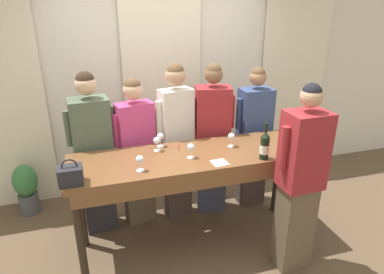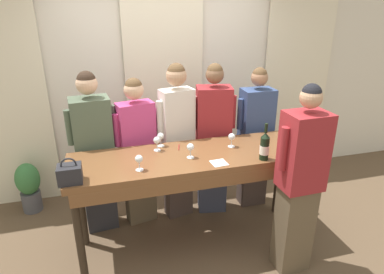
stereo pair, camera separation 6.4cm
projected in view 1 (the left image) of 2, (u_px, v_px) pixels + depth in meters
The scene contains 22 objects.
ground_plane at pixel (194, 241), 3.62m from camera, with size 18.00×18.00×0.00m, color brown.
wall_back at pixel (162, 82), 4.35m from camera, with size 12.00×0.06×2.80m.
curtain_panel_center at pixel (163, 88), 4.32m from camera, with size 0.98×0.03×2.69m.
curtain_panel_right at pixel (293, 78), 4.82m from camera, with size 0.98×0.03×2.69m.
tasting_bar at pixel (195, 166), 3.26m from camera, with size 2.34×0.70×1.02m.
wine_bottle at pixel (265, 146), 3.11m from camera, with size 0.09×0.09×0.35m.
handbag at pixel (71, 175), 2.70m from camera, with size 0.19×0.15×0.22m.
wine_glass_front_left at pixel (306, 143), 3.24m from camera, with size 0.07×0.07×0.14m.
wine_glass_front_mid at pixel (157, 141), 3.28m from camera, with size 0.07×0.07×0.14m.
wine_glass_front_right at pixel (191, 148), 3.14m from camera, with size 0.07×0.07×0.14m.
wine_glass_center_left at pixel (160, 137), 3.38m from camera, with size 0.07×0.07×0.14m.
wine_glass_center_mid at pixel (140, 160), 2.90m from camera, with size 0.07×0.07×0.14m.
wine_glass_center_right at pixel (231, 137), 3.38m from camera, with size 0.07×0.07×0.14m.
napkin at pixel (220, 163), 3.07m from camera, with size 0.15×0.15×0.00m.
pen at pixel (179, 147), 3.38m from camera, with size 0.04×0.13×0.01m.
guest_olive_jacket at pixel (94, 154), 3.53m from camera, with size 0.50×0.31×1.76m.
guest_pink_top at pixel (137, 151), 3.66m from camera, with size 0.49×0.28×1.66m.
guest_cream_sweater at pixel (176, 139), 3.75m from camera, with size 0.46×0.27×1.79m.
guest_striped_shirt at pixel (212, 140), 3.88m from camera, with size 0.49×0.33×1.77m.
guest_navy_coat at pixel (253, 137), 4.03m from camera, with size 0.47×0.25×1.70m.
host_pouring at pixel (300, 181), 2.99m from camera, with size 0.47×0.28×1.78m.
potted_plant at pixel (26, 187), 4.00m from camera, with size 0.27×0.27×0.62m.
Camera 1 is at (-0.87, -2.81, 2.39)m, focal length 32.00 mm.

